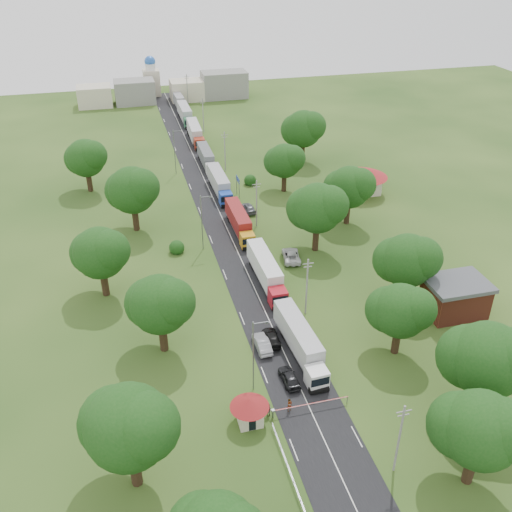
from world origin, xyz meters
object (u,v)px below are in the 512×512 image
object	(u,v)px
info_sign	(238,182)
car_lane_front	(289,377)
pedestrian_near	(290,405)
truck_0	(300,341)
car_lane_mid	(262,344)
guard_booth	(250,408)
boom_barrier	(299,407)

from	to	relation	value
info_sign	car_lane_front	world-z (taller)	info_sign
pedestrian_near	info_sign	bearing A→B (deg)	58.13
truck_0	car_lane_front	world-z (taller)	truck_0
car_lane_mid	pedestrian_near	world-z (taller)	pedestrian_near
truck_0	pedestrian_near	distance (m)	10.20
car_lane_mid	pedestrian_near	size ratio (longest dim) A/B	2.77
info_sign	car_lane_mid	distance (m)	48.67
guard_booth	pedestrian_near	size ratio (longest dim) A/B	2.55
car_lane_front	pedestrian_near	size ratio (longest dim) A/B	2.57
boom_barrier	info_sign	size ratio (longest dim) A/B	2.25
car_lane_front	car_lane_mid	world-z (taller)	car_lane_mid
truck_0	pedestrian_near	bearing A→B (deg)	-114.97
boom_barrier	guard_booth	distance (m)	5.98
boom_barrier	info_sign	distance (m)	60.39
info_sign	guard_booth	bearing A→B (deg)	-101.68
guard_booth	pedestrian_near	xyz separation A→B (m)	(4.81, 0.50, -1.30)
boom_barrier	truck_0	size ratio (longest dim) A/B	0.62
truck_0	car_lane_mid	world-z (taller)	truck_0
car_lane_mid	pedestrian_near	xyz separation A→B (m)	(0.17, -11.50, 0.08)
car_lane_front	pedestrian_near	xyz separation A→B (m)	(-1.39, -4.50, 0.11)
car_lane_mid	car_lane_front	bearing A→B (deg)	101.46
guard_booth	truck_0	world-z (taller)	truck_0
truck_0	car_lane_front	distance (m)	5.67
car_lane_front	pedestrian_near	distance (m)	4.71
guard_booth	car_lane_mid	xyz separation A→B (m)	(4.65, 12.00, -1.38)
car_lane_front	boom_barrier	bearing A→B (deg)	83.59
car_lane_mid	pedestrian_near	distance (m)	11.50
guard_booth	pedestrian_near	bearing A→B (deg)	5.94
boom_barrier	info_sign	world-z (taller)	info_sign
truck_0	car_lane_front	bearing A→B (deg)	-121.69
boom_barrier	car_lane_front	size ratio (longest dim) A/B	2.08
car_lane_mid	boom_barrier	bearing A→B (deg)	94.64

